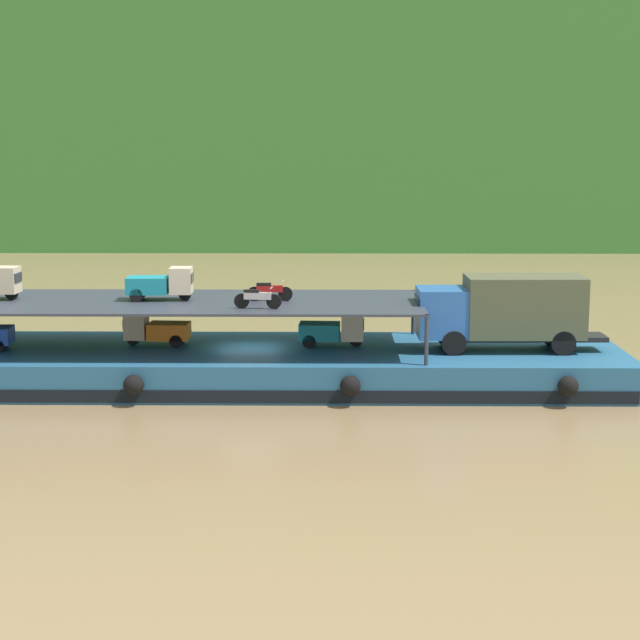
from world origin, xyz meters
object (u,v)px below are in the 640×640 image
motorcycle_upper_port (257,298)px  motorcycle_upper_centre (269,291)px  mini_truck_lower_mid (333,330)px  mini_truck_upper_mid (161,284)px  cargo_barge (250,366)px  mini_truck_lower_aft (156,329)px  covered_lorry (505,310)px

motorcycle_upper_port → motorcycle_upper_centre: size_ratio=1.00×
mini_truck_lower_mid → mini_truck_upper_mid: mini_truck_upper_mid is taller
cargo_barge → motorcycle_upper_port: size_ratio=16.39×
motorcycle_upper_centre → mini_truck_lower_aft: bearing=173.9°
covered_lorry → motorcycle_upper_centre: covered_lorry is taller
mini_truck_lower_mid → motorcycle_upper_port: (-3.00, -2.51, 1.74)m
mini_truck_lower_aft → mini_truck_upper_mid: (0.33, -0.31, 2.00)m
mini_truck_lower_mid → mini_truck_upper_mid: (-7.19, -0.26, 2.00)m
mini_truck_lower_aft → mini_truck_upper_mid: 2.05m
covered_lorry → mini_truck_upper_mid: 14.35m
covered_lorry → mini_truck_lower_aft: bearing=176.6°
mini_truck_lower_aft → motorcycle_upper_centre: bearing=-6.1°
covered_lorry → motorcycle_upper_centre: size_ratio=4.15×
mini_truck_lower_mid → motorcycle_upper_port: bearing=-140.2°
cargo_barge → motorcycle_upper_port: 3.79m
motorcycle_upper_port → cargo_barge: bearing=103.4°
mini_truck_lower_mid → mini_truck_upper_mid: 7.47m
cargo_barge → motorcycle_upper_centre: bearing=2.3°
covered_lorry → mini_truck_lower_mid: bearing=173.5°
motorcycle_upper_centre → motorcycle_upper_port: bearing=-99.9°
mini_truck_lower_mid → motorcycle_upper_port: motorcycle_upper_port is taller
cargo_barge → covered_lorry: size_ratio=3.95×
mini_truck_lower_aft → motorcycle_upper_port: motorcycle_upper_port is taller
mini_truck_upper_mid → motorcycle_upper_port: size_ratio=1.45×
mini_truck_upper_mid → motorcycle_upper_centre: 4.55m
cargo_barge → mini_truck_upper_mid: 5.06m
mini_truck_lower_aft → motorcycle_upper_port: bearing=-29.5°
mini_truck_lower_aft → mini_truck_upper_mid: mini_truck_upper_mid is taller
mini_truck_lower_mid → mini_truck_upper_mid: size_ratio=1.01×
mini_truck_lower_aft → mini_truck_lower_mid: same height
mini_truck_lower_mid → cargo_barge: bearing=-171.8°
cargo_barge → motorcycle_upper_port: bearing=-76.6°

